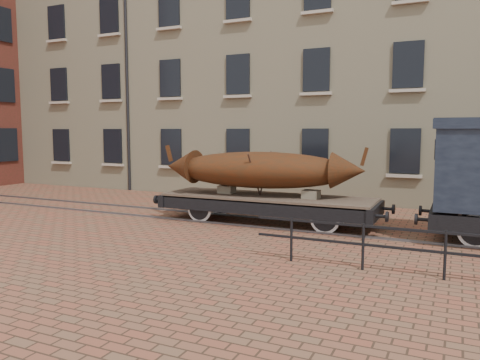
% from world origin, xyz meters
% --- Properties ---
extents(ground, '(90.00, 90.00, 0.00)m').
position_xyz_m(ground, '(0.00, 0.00, 0.00)').
color(ground, brown).
extents(warehouse_cream, '(40.00, 10.19, 14.00)m').
position_xyz_m(warehouse_cream, '(3.00, 9.99, 7.00)').
color(warehouse_cream, beige).
rests_on(warehouse_cream, ground).
extents(rail_track, '(30.00, 1.52, 0.06)m').
position_xyz_m(rail_track, '(0.00, 0.00, 0.03)').
color(rail_track, '#59595E').
rests_on(rail_track, ground).
extents(flatcar_wagon, '(7.63, 2.07, 1.15)m').
position_xyz_m(flatcar_wagon, '(0.88, 0.00, 0.72)').
color(flatcar_wagon, brown).
rests_on(flatcar_wagon, ground).
extents(iron_boat, '(6.62, 2.49, 1.59)m').
position_xyz_m(iron_boat, '(0.63, -0.00, 1.72)').
color(iron_boat, '#471C0A').
rests_on(iron_boat, flatcar_wagon).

